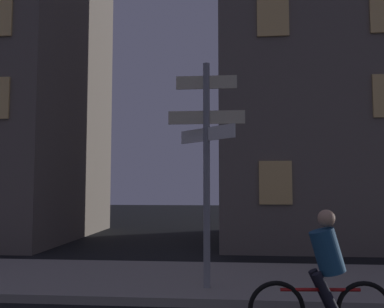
# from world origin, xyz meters

# --- Properties ---
(sidewalk_kerb) EXTENTS (40.00, 3.15, 0.14)m
(sidewalk_kerb) POSITION_xyz_m (0.00, 7.32, 0.07)
(sidewalk_kerb) COLOR gray
(sidewalk_kerb) RESTS_ON ground_plane
(signpost) EXTENTS (1.38, 1.02, 4.00)m
(signpost) POSITION_xyz_m (-0.67, 6.49, 2.49)
(signpost) COLOR gray
(signpost) RESTS_ON sidewalk_kerb
(cyclist) EXTENTS (1.82, 0.35, 1.61)m
(cyclist) POSITION_xyz_m (0.91, 4.56, 0.75)
(cyclist) COLOR black
(cyclist) RESTS_ON ground_plane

